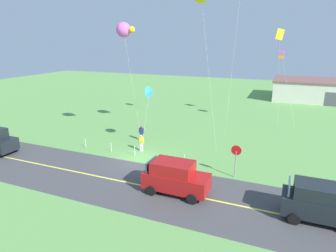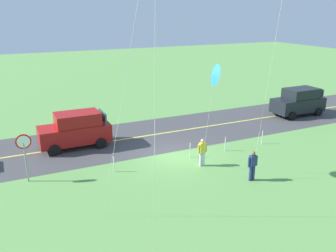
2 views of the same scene
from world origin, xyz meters
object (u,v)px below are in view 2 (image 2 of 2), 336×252
(person_adult_near, at_px, (253,165))
(kite_blue_mid, at_px, (214,75))
(car_parked_west_far, at_px, (299,101))
(stop_sign, at_px, (24,149))
(car_suv_foreground, at_px, (76,130))
(person_adult_companion, at_px, (202,151))

(person_adult_near, xyz_separation_m, kite_blue_mid, (1.67, -1.34, 4.52))
(car_parked_west_far, height_order, person_adult_near, car_parked_west_far)
(car_parked_west_far, xyz_separation_m, person_adult_near, (11.09, 8.22, -0.29))
(car_parked_west_far, relative_size, stop_sign, 1.72)
(car_suv_foreground, bearing_deg, person_adult_companion, 133.70)
(stop_sign, relative_size, person_adult_companion, 1.60)
(car_parked_west_far, bearing_deg, kite_blue_mid, 28.31)
(car_suv_foreground, xyz_separation_m, kite_blue_mid, (-5.49, 7.38, 4.23))
(car_parked_west_far, bearing_deg, stop_sign, 8.97)
(stop_sign, bearing_deg, car_suv_foreground, -130.21)
(stop_sign, bearing_deg, kite_blue_mid, 158.47)
(stop_sign, distance_m, person_adult_near, 11.55)
(car_parked_west_far, height_order, kite_blue_mid, kite_blue_mid)
(car_suv_foreground, relative_size, person_adult_companion, 2.75)
(car_suv_foreground, distance_m, stop_sign, 5.16)
(person_adult_near, bearing_deg, car_parked_west_far, 112.06)
(kite_blue_mid, bearing_deg, car_suv_foreground, -53.33)
(car_suv_foreground, bearing_deg, person_adult_near, 129.39)
(car_suv_foreground, xyz_separation_m, person_adult_near, (-7.16, 8.72, -0.29))
(person_adult_companion, distance_m, kite_blue_mid, 4.73)
(kite_blue_mid, bearing_deg, car_parked_west_far, -151.69)
(person_adult_companion, height_order, kite_blue_mid, kite_blue_mid)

